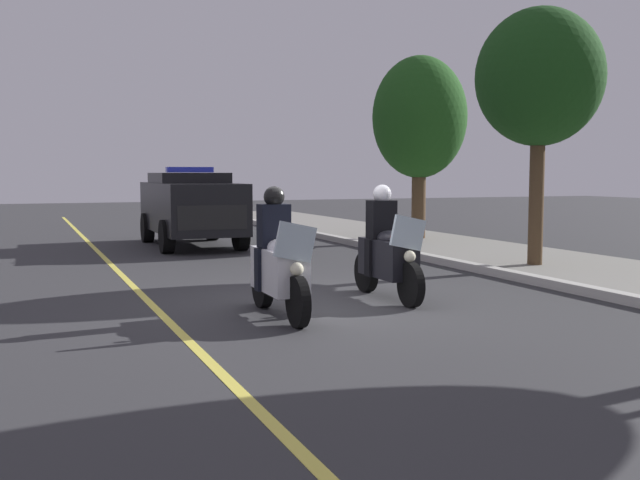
{
  "coord_description": "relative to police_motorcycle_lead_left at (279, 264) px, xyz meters",
  "views": [
    {
      "loc": [
        9.94,
        -4.13,
        1.89
      ],
      "look_at": [
        -0.32,
        0.0,
        0.9
      ],
      "focal_mm": 42.0,
      "sensor_mm": 36.0,
      "label": 1
    }
  ],
  "objects": [
    {
      "name": "sidewalk_strip",
      "position": [
        -0.7,
        6.9,
        -0.65
      ],
      "size": [
        48.0,
        3.6,
        0.1
      ],
      "primitive_type": "cube",
      "color": "gray",
      "rests_on": "ground"
    },
    {
      "name": "curb_strip",
      "position": [
        -0.7,
        5.0,
        -0.62
      ],
      "size": [
        48.0,
        0.24,
        0.15
      ],
      "primitive_type": "cube",
      "color": "#B7B5AD",
      "rests_on": "ground"
    },
    {
      "name": "police_motorcycle_lead_left",
      "position": [
        0.0,
        0.0,
        0.0
      ],
      "size": [
        2.14,
        0.56,
        1.72
      ],
      "color": "black",
      "rests_on": "ground"
    },
    {
      "name": "ground_plane",
      "position": [
        -0.7,
        1.0,
        -0.7
      ],
      "size": [
        80.0,
        80.0,
        0.0
      ],
      "primitive_type": "plane",
      "color": "#333335"
    },
    {
      "name": "lane_stripe_center",
      "position": [
        -0.7,
        -1.41,
        -0.7
      ],
      "size": [
        48.0,
        0.12,
        0.01
      ],
      "primitive_type": "cube",
      "color": "#E0D14C",
      "rests_on": "ground"
    },
    {
      "name": "tree_far_back",
      "position": [
        -8.91,
        7.11,
        2.69
      ],
      "size": [
        2.59,
        2.59,
        4.98
      ],
      "color": "#4C3823",
      "rests_on": "sidewalk_strip"
    },
    {
      "name": "police_suv",
      "position": [
        -9.95,
        0.98,
        0.37
      ],
      "size": [
        4.93,
        2.13,
        2.05
      ],
      "color": "black",
      "rests_on": "ground"
    },
    {
      "name": "police_motorcycle_lead_right",
      "position": [
        -0.72,
        1.96,
        0.0
      ],
      "size": [
        2.14,
        0.56,
        1.72
      ],
      "color": "black",
      "rests_on": "ground"
    },
    {
      "name": "tree_mid_block",
      "position": [
        -2.73,
        6.24,
        3.01
      ],
      "size": [
        2.45,
        2.45,
        4.96
      ],
      "color": "#4C3823",
      "rests_on": "sidewalk_strip"
    }
  ]
}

